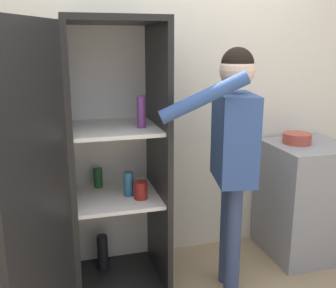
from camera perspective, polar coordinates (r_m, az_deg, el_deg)
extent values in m
cube|color=silver|center=(2.89, -2.26, 7.65)|extent=(7.00, 0.06, 2.55)
cube|color=black|center=(2.92, -7.04, -18.81)|extent=(0.60, 0.63, 0.04)
cube|color=black|center=(2.45, -8.32, 17.38)|extent=(0.60, 0.63, 0.04)
cube|color=white|center=(2.84, -8.46, -0.69)|extent=(0.60, 0.03, 1.69)
cube|color=black|center=(2.54, -13.95, -2.80)|extent=(0.03, 0.63, 1.69)
cube|color=black|center=(2.61, -1.47, -1.90)|extent=(0.04, 0.63, 1.69)
cube|color=white|center=(2.64, -7.45, -7.50)|extent=(0.53, 0.56, 0.02)
cube|color=white|center=(2.50, -7.79, 2.29)|extent=(0.53, 0.56, 0.02)
cube|color=black|center=(2.00, -18.51, -7.79)|extent=(0.32, 0.55, 1.69)
cylinder|color=maroon|center=(2.53, -3.97, -6.70)|extent=(0.09, 0.09, 0.11)
cylinder|color=teal|center=(2.58, -5.76, -5.77)|extent=(0.06, 0.06, 0.16)
cylinder|color=black|center=(2.95, -9.46, -15.25)|extent=(0.08, 0.08, 0.26)
cylinder|color=#723884|center=(2.43, -3.91, 4.66)|extent=(0.05, 0.05, 0.20)
cylinder|color=#1E5123|center=(2.77, -10.13, -4.82)|extent=(0.06, 0.06, 0.13)
cylinder|color=#384770|center=(2.62, 9.40, -13.73)|extent=(0.10, 0.10, 0.77)
cylinder|color=#384770|center=(2.76, 8.62, -12.19)|extent=(0.10, 0.10, 0.77)
cube|color=#335193|center=(2.46, 9.59, 0.88)|extent=(0.29, 0.43, 0.55)
sphere|color=beige|center=(2.40, 10.01, 10.51)|extent=(0.21, 0.21, 0.21)
sphere|color=black|center=(2.40, 10.05, 11.39)|extent=(0.20, 0.20, 0.20)
cylinder|color=#335193|center=(2.15, 5.23, 6.73)|extent=(0.51, 0.17, 0.29)
cylinder|color=#335193|center=(2.67, 8.47, 1.40)|extent=(0.08, 0.08, 0.52)
cube|color=gray|center=(3.25, 19.24, -7.59)|extent=(0.58, 0.58, 0.88)
cylinder|color=#B24738|center=(3.10, 18.19, 0.80)|extent=(0.21, 0.21, 0.08)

